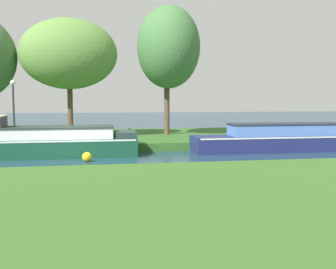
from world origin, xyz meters
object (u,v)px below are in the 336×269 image
Objects in this scene: mooring_post_far at (129,135)px; channel_buoy at (87,157)px; lamp_post at (13,104)px; navy_narrowboat at (279,139)px; mooring_post_near at (80,136)px; willow_tree_right at (168,48)px; willow_tree_centre at (69,54)px; forest_barge at (48,142)px.

mooring_post_far is 3.82m from channel_buoy.
lamp_post is 7.78× the size of channel_buoy.
lamp_post is 4.27× the size of mooring_post_far.
navy_narrowboat reaches higher than mooring_post_near.
mooring_post_far is at bearing -125.36° from willow_tree_right.
willow_tree_right is 6.68m from mooring_post_far.
navy_narrowboat is 12.17m from willow_tree_centre.
forest_barge is 9.90× the size of mooring_post_near.
lamp_post is at bearing -137.35° from willow_tree_centre.
willow_tree_right is at bearing 38.46° from forest_barge.
channel_buoy is (-1.99, -3.22, -0.56)m from mooring_post_far.
mooring_post_near is 1.09× the size of mooring_post_far.
willow_tree_centre reaches higher than lamp_post.
forest_barge reaches higher than mooring_post_near.
channel_buoy is (3.60, -4.11, -2.13)m from lamp_post.
forest_barge is 19.71× the size of channel_buoy.
forest_barge is at bearing -135.52° from mooring_post_near.
channel_buoy is (1.75, -1.88, -0.45)m from forest_barge.
channel_buoy is (0.39, -3.22, -0.60)m from mooring_post_near.
mooring_post_near is at bearing -15.54° from lamp_post.
forest_barge is at bearing -141.54° from willow_tree_right.
lamp_post is (-8.25, -2.86, -3.27)m from willow_tree_right.
mooring_post_far is at bearing 169.67° from navy_narrowboat.
forest_barge is 2.53× the size of lamp_post.
channel_buoy is at bearing -121.72° from mooring_post_far.
willow_tree_centre reaches higher than navy_narrowboat.
lamp_post reaches higher than channel_buoy.
navy_narrowboat is 13.21m from lamp_post.
willow_tree_right reaches higher than channel_buoy.
channel_buoy is at bearing -168.55° from navy_narrowboat.
lamp_post reaches higher than forest_barge.
forest_barge reaches higher than channel_buoy.
mooring_post_far is (5.59, -0.89, -1.57)m from lamp_post.
forest_barge is at bearing -180.00° from navy_narrowboat.
mooring_post_near is at bearing 44.48° from forest_barge.
navy_narrowboat is at bearing -47.54° from willow_tree_right.
navy_narrowboat is (11.06, 0.00, -0.05)m from forest_barge.
willow_tree_centre is 0.87× the size of willow_tree_right.
navy_narrowboat is 9.79m from mooring_post_near.
willow_tree_centre reaches higher than forest_barge.
navy_narrowboat is at bearing -9.78° from lamp_post.
forest_barge is 3.35m from lamp_post.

